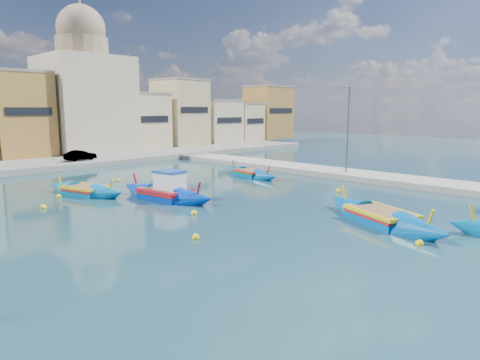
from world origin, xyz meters
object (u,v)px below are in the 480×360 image
church_block (85,90)px  quay_street_lamp (347,129)px  luzzu_blue_cabin (166,194)px  luzzu_green (85,191)px  luzzu_cyan_mid (250,174)px  luzzu_blue_south (381,218)px

church_block → quay_street_lamp: church_block is taller
luzzu_blue_cabin → luzzu_green: luzzu_blue_cabin is taller
luzzu_cyan_mid → quay_street_lamp: bearing=-49.7°
church_block → luzzu_cyan_mid: bearing=-86.0°
church_block → luzzu_cyan_mid: (1.92, -27.48, -8.18)m
quay_street_lamp → luzzu_blue_south: bearing=-142.3°
luzzu_green → luzzu_blue_south: (7.65, -18.70, 0.03)m
church_block → luzzu_cyan_mid: 28.73m
luzzu_blue_cabin → luzzu_cyan_mid: 11.48m
quay_street_lamp → luzzu_green: quay_street_lamp is taller
church_block → luzzu_blue_cabin: bearing=-107.1°
quay_street_lamp → luzzu_cyan_mid: bearing=130.3°
quay_street_lamp → luzzu_cyan_mid: quay_street_lamp is taller
church_block → luzzu_green: church_block is taller
luzzu_blue_cabin → luzzu_blue_south: bearing=-71.5°
church_block → luzzu_green: 28.87m
luzzu_cyan_mid → luzzu_blue_south: bearing=-112.8°
luzzu_blue_south → luzzu_blue_cabin: bearing=108.5°
luzzu_cyan_mid → luzzu_green: size_ratio=1.00×
church_block → luzzu_blue_south: bearing=-96.3°
church_block → luzzu_blue_cabin: (-9.26, -30.09, -8.03)m
luzzu_cyan_mid → church_block: bearing=94.0°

